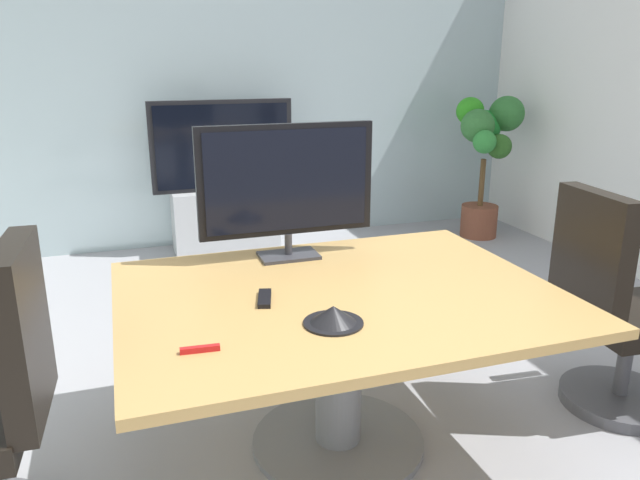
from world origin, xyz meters
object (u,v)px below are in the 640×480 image
object	(u,v)px
office_chair_right	(614,321)
conference_phone	(333,316)
remote_control	(265,298)
tv_monitor	(287,184)
potted_plant	(486,145)
conference_table	(339,330)
wall_display_unit	(225,202)

from	to	relation	value
office_chair_right	conference_phone	world-z (taller)	office_chair_right
conference_phone	remote_control	world-z (taller)	conference_phone
tv_monitor	conference_phone	bearing A→B (deg)	-93.90
office_chair_right	potted_plant	xyz separation A→B (m)	(1.09, 2.78, 0.41)
conference_phone	remote_control	distance (m)	0.35
conference_table	potted_plant	xyz separation A→B (m)	(2.43, 2.65, 0.31)
conference_table	conference_phone	xyz separation A→B (m)	(-0.13, -0.29, 0.21)
tv_monitor	wall_display_unit	world-z (taller)	tv_monitor
conference_phone	remote_control	xyz separation A→B (m)	(-0.18, 0.29, -0.02)
wall_display_unit	potted_plant	xyz separation A→B (m)	(2.39, -0.31, 0.42)
conference_table	potted_plant	size ratio (longest dim) A/B	1.36
potted_plant	remote_control	world-z (taller)	potted_plant
conference_table	potted_plant	world-z (taller)	potted_plant
tv_monitor	office_chair_right	bearing A→B (deg)	-24.36
potted_plant	conference_phone	size ratio (longest dim) A/B	5.94
office_chair_right	remote_control	distance (m)	1.68
tv_monitor	wall_display_unit	bearing A→B (deg)	87.31
wall_display_unit	conference_phone	distance (m)	3.27
potted_plant	conference_phone	distance (m)	3.89
office_chair_right	tv_monitor	bearing A→B (deg)	70.71
office_chair_right	remote_control	bearing A→B (deg)	90.24
conference_table	tv_monitor	distance (m)	0.74
office_chair_right	wall_display_unit	distance (m)	3.35
wall_display_unit	conference_phone	world-z (taller)	wall_display_unit
tv_monitor	conference_phone	distance (m)	0.86
potted_plant	tv_monitor	bearing A→B (deg)	-139.45
wall_display_unit	potted_plant	bearing A→B (deg)	-7.48
remote_control	potted_plant	bearing A→B (deg)	59.12
conference_table	wall_display_unit	distance (m)	2.96
conference_table	office_chair_right	xyz separation A→B (m)	(1.34, -0.13, -0.10)
wall_display_unit	potted_plant	world-z (taller)	wall_display_unit
conference_table	potted_plant	distance (m)	3.60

